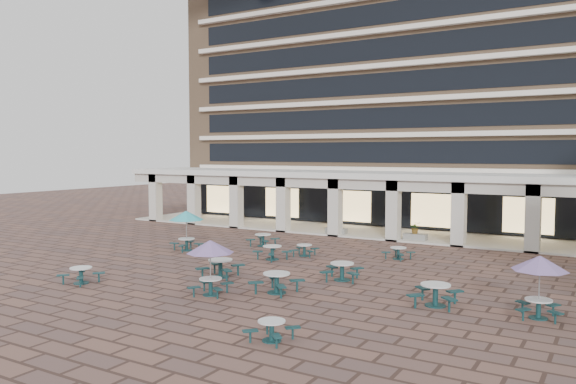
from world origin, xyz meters
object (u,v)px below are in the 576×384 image
picnic_table_2 (277,281)px  planter_right (415,233)px  picnic_table_1 (81,274)px  planter_left (336,227)px

picnic_table_2 → planter_right: size_ratio=1.28×
picnic_table_2 → planter_right: planter_right is taller
picnic_table_1 → planter_left: (3.23, 19.07, 0.11)m
picnic_table_1 → planter_right: planter_right is taller
planter_right → planter_left: bearing=180.0°
picnic_table_1 → planter_left: planter_left is taller
planter_left → planter_right: (5.69, -0.00, -0.02)m
picnic_table_1 → planter_right: 21.05m
picnic_table_2 → planter_left: 16.89m
picnic_table_2 → planter_left: (-5.10, 16.10, 0.04)m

